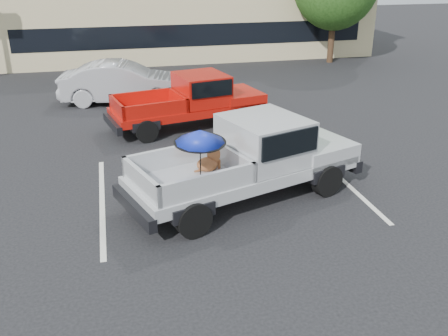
{
  "coord_description": "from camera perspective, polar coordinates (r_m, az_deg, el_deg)",
  "views": [
    {
      "loc": [
        -2.61,
        -8.69,
        5.31
      ],
      "look_at": [
        -0.47,
        0.39,
        1.3
      ],
      "focal_mm": 40.0,
      "sensor_mm": 36.0,
      "label": 1
    }
  ],
  "objects": [
    {
      "name": "ground",
      "position": [
        10.51,
        2.99,
        -7.11
      ],
      "size": [
        90.0,
        90.0,
        0.0
      ],
      "primitive_type": "plane",
      "color": "black",
      "rests_on": "ground"
    },
    {
      "name": "silver_pickup",
      "position": [
        11.58,
        3.66,
        1.64
      ],
      "size": [
        6.02,
        3.67,
        2.06
      ],
      "rotation": [
        0.0,
        0.0,
        0.32
      ],
      "color": "black",
      "rests_on": "ground"
    },
    {
      "name": "red_pickup",
      "position": [
        16.64,
        -3.08,
        8.0
      ],
      "size": [
        5.48,
        2.87,
        1.72
      ],
      "rotation": [
        0.0,
        0.0,
        0.22
      ],
      "color": "black",
      "rests_on": "ground"
    },
    {
      "name": "stripe_right",
      "position": [
        13.19,
        13.18,
        -1.12
      ],
      "size": [
        0.12,
        5.0,
        0.01
      ],
      "primitive_type": "cube",
      "color": "silver",
      "rests_on": "ground"
    },
    {
      "name": "silver_sedan",
      "position": [
        19.77,
        -11.45,
        9.56
      ],
      "size": [
        4.95,
        2.4,
        1.56
      ],
      "primitive_type": "imported",
      "rotation": [
        0.0,
        0.0,
        1.41
      ],
      "color": "#B0B1B7",
      "rests_on": "ground"
    },
    {
      "name": "stripe_left",
      "position": [
        11.94,
        -13.76,
        -3.84
      ],
      "size": [
        0.12,
        5.0,
        0.01
      ],
      "primitive_type": "cube",
      "color": "silver",
      "rests_on": "ground"
    }
  ]
}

